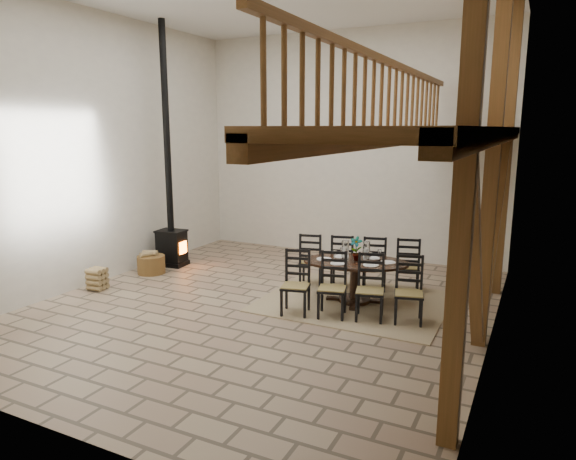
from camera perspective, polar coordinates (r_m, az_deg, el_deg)
The scene contains 7 objects.
ground at distance 8.58m, azimuth -2.87°, elevation -8.46°, with size 8.00×8.00×0.00m, color gray.
room_shell at distance 7.56m, azimuth 4.98°, elevation 12.15°, with size 7.02×8.02×5.01m.
rug at distance 8.82m, azimuth 7.39°, elevation -7.90°, with size 3.00×2.50×0.02m, color tan.
dining_table at distance 8.71m, azimuth 7.45°, elevation -5.69°, with size 2.57×2.42×1.13m.
wood_stove at distance 11.07m, azimuth -12.95°, elevation 1.92°, with size 0.63×0.51×5.00m.
log_basket at distance 10.75m, azimuth -14.96°, elevation -3.63°, with size 0.55×0.55×0.46m.
log_stack at distance 9.98m, azimuth -20.43°, elevation -5.11°, with size 0.33×0.33×0.40m.
Camera 1 is at (3.96, -7.03, 2.90)m, focal length 32.00 mm.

